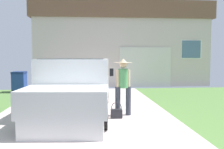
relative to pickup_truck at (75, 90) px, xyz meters
The scene contains 5 objects.
pickup_truck is the anchor object (origin of this frame).
person_with_hat 1.44m from the pickup_truck, ahead, with size 0.52×0.52×1.68m.
handbag 1.43m from the pickup_truck, 25.19° to the right, with size 0.32×0.16×0.46m.
house_with_garage 10.26m from the pickup_truck, 76.53° to the left, with size 10.60×6.88×4.93m.
wheeled_trash_bin 5.80m from the pickup_truck, 121.46° to the left, with size 0.60×0.72×1.01m.
Camera 1 is at (0.21, -4.32, 1.75)m, focal length 39.68 mm.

